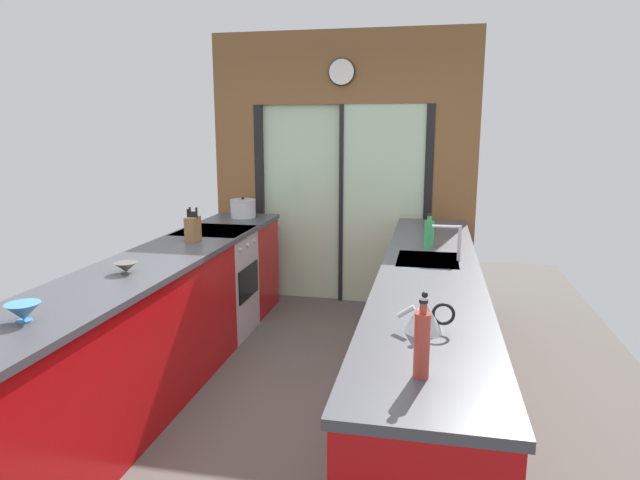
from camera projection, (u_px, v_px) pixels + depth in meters
name	position (u px, v px, depth m)	size (l,w,h in m)	color
ground_plane	(301.00, 374.00, 4.09)	(5.04, 7.60, 0.02)	#4C4742
back_wall_unit	(342.00, 153.00, 5.50)	(2.64, 0.12, 2.70)	brown
left_counter_run	(153.00, 326.00, 3.72)	(0.62, 3.80, 0.92)	#AD0C0F
right_counter_run	(427.00, 338.00, 3.53)	(0.62, 3.80, 0.92)	#AD0C0F
sink_faucet	(454.00, 237.00, 3.61)	(0.19, 0.02, 0.24)	#B7BABC
oven_range	(217.00, 282.00, 4.80)	(0.60, 0.60, 0.92)	#B7BABC
mixing_bowl_near	(23.00, 312.00, 2.49)	(0.15, 0.15, 0.09)	teal
mixing_bowl_far	(126.00, 267.00, 3.32)	(0.14, 0.14, 0.07)	#514C47
knife_block	(193.00, 229.00, 4.23)	(0.09, 0.14, 0.26)	brown
stock_pot	(243.00, 208.00, 5.34)	(0.24, 0.24, 0.20)	#B7BABC
kettle	(424.00, 314.00, 2.37)	(0.25, 0.17, 0.18)	#B7BABC
soap_bottle_near	(422.00, 344.00, 1.93)	(0.06, 0.06, 0.29)	#B23D2D
soap_bottle_far	(429.00, 233.00, 4.02)	(0.07, 0.07, 0.25)	#339E56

